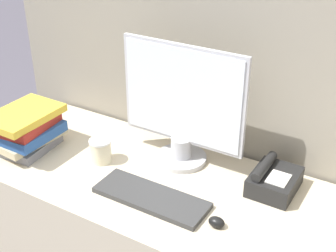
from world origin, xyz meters
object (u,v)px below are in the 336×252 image
at_px(keyboard, 150,197).
at_px(book_stack, 26,129).
at_px(mouse, 217,222).
at_px(monitor, 182,109).
at_px(coffee_cup, 101,151).
at_px(desk_telephone, 273,180).

distance_m(keyboard, book_stack, 0.63).
height_order(mouse, book_stack, book_stack).
bearing_deg(monitor, coffee_cup, -147.36).
bearing_deg(monitor, desk_telephone, -0.29).
bearing_deg(coffee_cup, mouse, -11.68).
bearing_deg(keyboard, monitor, 96.64).
relative_size(monitor, coffee_cup, 5.28).
bearing_deg(mouse, desk_telephone, 73.09).
distance_m(mouse, book_stack, 0.90).
bearing_deg(book_stack, monitor, 23.80).
distance_m(monitor, keyboard, 0.36).
relative_size(keyboard, mouse, 7.45).
xyz_separation_m(monitor, coffee_cup, (-0.28, -0.18, -0.18)).
bearing_deg(coffee_cup, desk_telephone, 14.66).
xyz_separation_m(keyboard, coffee_cup, (-0.31, 0.11, 0.04)).
xyz_separation_m(keyboard, book_stack, (-0.63, 0.02, 0.09)).
relative_size(keyboard, desk_telephone, 2.10).
height_order(coffee_cup, book_stack, book_stack).
xyz_separation_m(monitor, book_stack, (-0.59, -0.26, -0.13)).
xyz_separation_m(monitor, mouse, (0.30, -0.30, -0.21)).
xyz_separation_m(monitor, keyboard, (0.03, -0.29, -0.22)).
height_order(book_stack, desk_telephone, book_stack).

